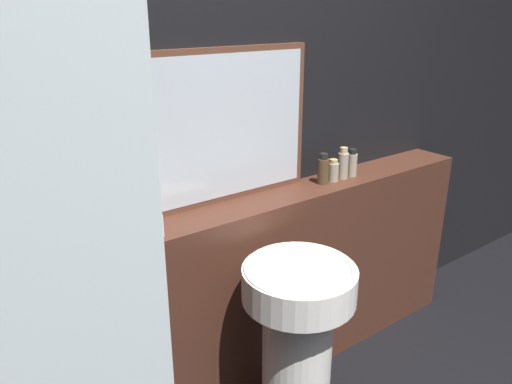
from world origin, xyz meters
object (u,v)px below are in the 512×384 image
conditioner_bottle (333,171)px  body_wash_bottle (352,164)px  pedestal_sink (297,341)px  towel_stack (130,225)px  shampoo_bottle (323,170)px  lotion_bottle (343,164)px  mirror (231,126)px

conditioner_bottle → body_wash_bottle: size_ratio=0.79×
pedestal_sink → towel_stack: (-0.50, 0.40, 0.50)m
shampoo_bottle → towel_stack: bearing=180.0°
towel_stack → shampoo_bottle: bearing=-0.0°
shampoo_bottle → conditioner_bottle: 0.07m
pedestal_sink → lotion_bottle: lotion_bottle is taller
lotion_bottle → body_wash_bottle: lotion_bottle is taller
shampoo_bottle → lotion_bottle: lotion_bottle is taller
lotion_bottle → pedestal_sink: bearing=-147.6°
shampoo_bottle → body_wash_bottle: bearing=0.0°
pedestal_sink → lotion_bottle: (0.63, 0.40, 0.53)m
pedestal_sink → towel_stack: 0.81m
mirror → towel_stack: size_ratio=4.04×
towel_stack → mirror: bearing=10.7°
shampoo_bottle → conditioner_bottle: (0.07, 0.00, -0.02)m
towel_stack → body_wash_bottle: size_ratio=1.39×
shampoo_bottle → conditioner_bottle: size_ratio=1.37×
pedestal_sink → shampoo_bottle: size_ratio=5.58×
mirror → lotion_bottle: 0.66m
towel_stack → lotion_bottle: (1.12, 0.00, 0.03)m
towel_stack → conditioner_bottle: conditioner_bottle is taller
lotion_bottle → conditioner_bottle: bearing=180.0°
towel_stack → lotion_bottle: 1.12m
lotion_bottle → body_wash_bottle: (0.06, 0.00, -0.01)m
pedestal_sink → conditioner_bottle: conditioner_bottle is taller
conditioner_bottle → body_wash_bottle: bearing=0.0°
pedestal_sink → mirror: size_ratio=1.07×
pedestal_sink → lotion_bottle: bearing=32.4°
mirror → conditioner_bottle: bearing=-10.6°
lotion_bottle → body_wash_bottle: size_ratio=1.14×
pedestal_sink → conditioner_bottle: 0.85m
body_wash_bottle → towel_stack: bearing=180.0°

